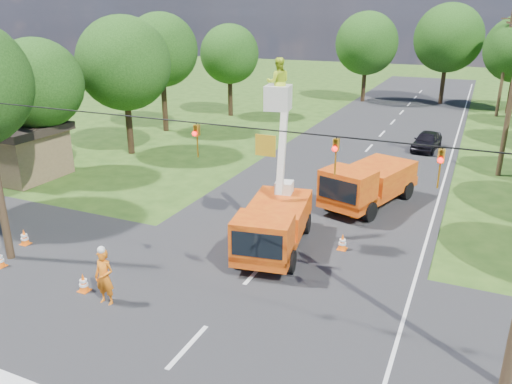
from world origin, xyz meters
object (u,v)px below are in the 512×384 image
at_px(shed, 15,150).
at_px(tree_left_d, 124,64).
at_px(tree_left_c, 37,84).
at_px(traffic_cone_4, 83,283).
at_px(distant_car, 427,141).
at_px(tree_left_e, 161,50).
at_px(pole_right_far, 505,61).
at_px(traffic_cone_7, 393,181).
at_px(tree_far_b, 448,38).
at_px(traffic_cone_6, 24,237).
at_px(ground_worker, 104,277).
at_px(tree_left_f, 230,54).
at_px(traffic_cone_2, 342,242).
at_px(bucket_truck, 274,213).
at_px(second_truck, 368,183).
at_px(tree_far_a, 367,43).
at_px(traffic_cone_3, 356,211).

bearing_deg(shed, tree_left_d, 66.80).
xyz_separation_m(shed, tree_left_c, (1.50, 1.00, 3.82)).
distance_m(traffic_cone_4, tree_left_c, 15.93).
distance_m(distant_car, tree_left_e, 21.54).
bearing_deg(pole_right_far, traffic_cone_7, -102.47).
xyz_separation_m(traffic_cone_7, tree_far_b, (-0.01, 29.82, 6.45)).
xyz_separation_m(shed, tree_far_b, (21.00, 37.00, 5.19)).
bearing_deg(traffic_cone_6, pole_right_far, 64.60).
height_order(ground_worker, tree_far_b, tree_far_b).
xyz_separation_m(tree_left_c, tree_left_f, (1.70, 21.00, 0.25)).
height_order(pole_right_far, tree_left_c, pole_right_far).
bearing_deg(shed, tree_far_b, 60.42).
bearing_deg(tree_left_e, pole_right_far, 35.43).
bearing_deg(tree_left_f, traffic_cone_2, -54.05).
height_order(tree_left_d, tree_left_e, tree_left_e).
bearing_deg(traffic_cone_7, pole_right_far, 77.53).
height_order(tree_left_d, tree_left_f, tree_left_d).
bearing_deg(tree_left_d, traffic_cone_4, -57.66).
xyz_separation_m(bucket_truck, tree_left_f, (-14.67, 24.97, 4.01)).
height_order(second_truck, distant_car, second_truck).
distance_m(second_truck, tree_left_c, 19.44).
relative_size(traffic_cone_6, tree_left_d, 0.08).
height_order(traffic_cone_4, traffic_cone_7, same).
relative_size(tree_far_a, tree_far_b, 0.92).
relative_size(bucket_truck, tree_left_f, 0.92).
height_order(traffic_cone_6, tree_left_e, tree_left_e).
bearing_deg(second_truck, tree_far_a, 120.06).
distance_m(traffic_cone_4, tree_left_e, 26.39).
relative_size(bucket_truck, tree_left_e, 0.82).
distance_m(traffic_cone_7, tree_far_a, 29.53).
relative_size(ground_worker, tree_left_f, 0.24).
bearing_deg(tree_left_c, traffic_cone_6, -50.24).
distance_m(ground_worker, pole_right_far, 43.05).
xyz_separation_m(traffic_cone_4, tree_left_d, (-10.00, 15.79, 5.77)).
bearing_deg(traffic_cone_3, tree_left_f, 130.06).
distance_m(second_truck, ground_worker, 14.06).
bearing_deg(tree_left_c, traffic_cone_3, 2.58).
bearing_deg(bucket_truck, shed, 160.88).
bearing_deg(tree_left_d, tree_far_a, 70.35).
xyz_separation_m(tree_left_d, tree_left_f, (0.20, 15.00, -0.44)).
bearing_deg(traffic_cone_2, tree_left_f, 125.95).
xyz_separation_m(tree_far_a, tree_far_b, (8.00, 2.00, 0.62)).
distance_m(bucket_truck, tree_left_f, 29.24).
xyz_separation_m(bucket_truck, tree_left_d, (-14.87, 9.97, 4.45)).
relative_size(bucket_truck, traffic_cone_4, 10.91).
xyz_separation_m(distant_car, traffic_cone_2, (-1.34, -18.13, -0.32)).
relative_size(ground_worker, traffic_cone_4, 2.82).
relative_size(tree_left_e, tree_far_b, 0.91).
distance_m(traffic_cone_4, tree_far_a, 44.18).
bearing_deg(tree_left_e, tree_far_b, 49.28).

